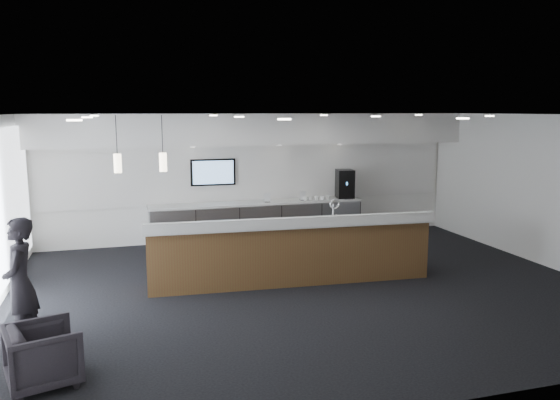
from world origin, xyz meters
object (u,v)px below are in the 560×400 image
object	(u,v)px
service_counter	(291,251)
lounge_guest	(20,283)
armchair	(43,355)
coffee_machine	(345,184)

from	to	relation	value
service_counter	lounge_guest	size ratio (longest dim) A/B	3.00
armchair	service_counter	bearing A→B (deg)	-69.44
armchair	lounge_guest	world-z (taller)	lounge_guest
coffee_machine	armchair	distance (m)	8.65
coffee_machine	armchair	size ratio (longest dim) A/B	0.90
service_counter	lounge_guest	bearing A→B (deg)	-155.17
coffee_machine	lounge_guest	distance (m)	8.14
coffee_machine	lounge_guest	world-z (taller)	lounge_guest
coffee_machine	armchair	world-z (taller)	coffee_machine
coffee_machine	lounge_guest	xyz separation A→B (m)	(-6.58, -4.79, -0.44)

